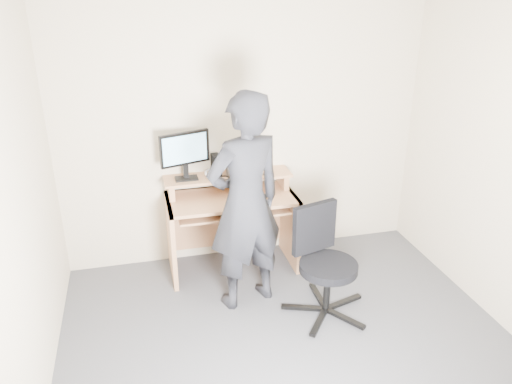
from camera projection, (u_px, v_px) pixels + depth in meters
name	position (u px, v px, depth m)	size (l,w,h in m)	color
ground	(299.00, 364.00, 3.68)	(3.50, 3.50, 0.00)	#48484C
back_wall	(245.00, 134.00, 4.74)	(3.50, 0.02, 2.50)	#C3B49B
ceiling	(315.00, 1.00, 2.69)	(3.50, 3.50, 0.02)	white
desk	(230.00, 213.00, 4.78)	(1.20, 0.60, 0.91)	tan
monitor	(185.00, 152.00, 4.49)	(0.46, 0.18, 0.45)	black
external_drive	(216.00, 165.00, 4.67)	(0.07, 0.13, 0.20)	black
travel_mug	(230.00, 165.00, 4.66)	(0.09, 0.09, 0.20)	#BCBCC1
smartphone	(258.00, 173.00, 4.74)	(0.07, 0.13, 0.01)	black
charger	(215.00, 178.00, 4.58)	(0.04, 0.04, 0.04)	black
headphones	(213.00, 173.00, 4.72)	(0.16, 0.16, 0.02)	silver
keyboard	(221.00, 210.00, 4.55)	(0.46, 0.18, 0.03)	black
mouse	(263.00, 196.00, 4.59)	(0.10, 0.06, 0.04)	black
office_chair	(323.00, 258.00, 4.10)	(0.73, 0.70, 0.91)	black
person	(245.00, 204.00, 4.05)	(0.68, 0.45, 1.86)	black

